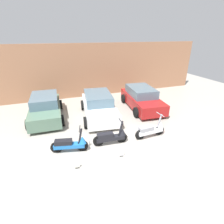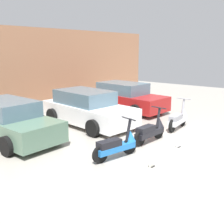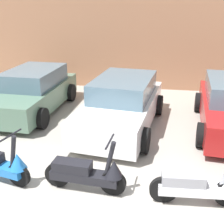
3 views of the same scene
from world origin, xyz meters
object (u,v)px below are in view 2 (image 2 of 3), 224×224
Objects in this scene: placard_near_left_scooter at (152,162)px; car_rear_right at (125,97)px; scooter_front_center at (179,118)px; placard_near_right_scooter at (179,143)px; car_rear_center at (88,109)px; car_rear_left at (9,121)px; scooter_front_right at (151,130)px; scooter_front_left at (117,145)px.

car_rear_right is at bearing 41.21° from placard_near_left_scooter.
scooter_front_center is 6.12× the size of placard_near_right_scooter.
car_rear_right is 6.66m from placard_near_left_scooter.
car_rear_right is at bearing 102.86° from car_rear_center.
placard_near_left_scooter is (-3.71, -0.98, -0.28)m from scooter_front_center.
car_rear_left is 15.29× the size of placard_near_left_scooter.
scooter_front_right is 1.99m from scooter_front_center.
scooter_front_right is at bearing 37.66° from car_rear_left.
car_rear_left reaches higher than scooter_front_right.
car_rear_left reaches higher than placard_near_right_scooter.
placard_near_right_scooter is at bearing 32.53° from car_rear_left.
scooter_front_center is at bearing -15.35° from car_rear_right.
car_rear_left reaches higher than scooter_front_left.
car_rear_center reaches higher than placard_near_right_scooter.
scooter_front_center reaches higher than placard_near_left_scooter.
car_rear_left is 0.96× the size of car_rear_right.
placard_near_left_scooter is at bearing -144.70° from scooter_front_right.
scooter_front_left is 3.63m from car_rear_center.
car_rear_right is (3.03, 0.30, -0.01)m from car_rear_center.
scooter_front_left is 0.96× the size of scooter_front_center.
scooter_front_left is at bearing -51.49° from car_rear_right.
car_rear_center is 4.03m from placard_near_right_scooter.
scooter_front_left is 0.98× the size of scooter_front_right.
scooter_front_center is 0.40× the size of car_rear_left.
placard_near_left_scooter is at bearing -168.92° from scooter_front_center.
car_rear_center reaches higher than placard_near_left_scooter.
scooter_front_center is (3.78, -0.09, 0.01)m from scooter_front_left.
placard_near_right_scooter is (1.86, -0.99, -0.27)m from scooter_front_left.
placard_near_right_scooter is at bearing 4.67° from car_rear_center.
car_rear_center is (2.97, -0.80, 0.02)m from car_rear_left.
placard_near_right_scooter is (-1.92, -0.90, -0.28)m from scooter_front_center.
car_rear_center is (2.03, 3.00, 0.27)m from scooter_front_left.
placard_near_left_scooter is (-1.97, -4.07, -0.54)m from car_rear_center.
car_rear_left is at bearing 116.89° from scooter_front_left.
car_rear_left is at bearing 136.73° from scooter_front_center.
scooter_front_center is at bearing 52.72° from car_rear_left.
car_rear_right reaches higher than placard_near_right_scooter.
car_rear_right is 5.38m from placard_near_right_scooter.
scooter_front_right reaches higher than placard_near_right_scooter.
placard_near_left_scooter is (-5.00, -4.38, -0.53)m from car_rear_right.
car_rear_left reaches higher than placard_near_left_scooter.
car_rear_center is at bearing 87.55° from placard_near_right_scooter.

